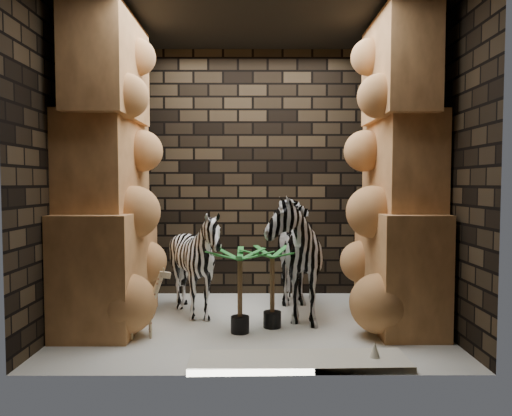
{
  "coord_description": "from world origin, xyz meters",
  "views": [
    {
      "loc": [
        0.02,
        -4.53,
        1.37
      ],
      "look_at": [
        0.04,
        0.15,
        1.13
      ],
      "focal_mm": 32.91,
      "sensor_mm": 36.0,
      "label": 1
    }
  ],
  "objects_px": {
    "zebra_right": "(287,244)",
    "palm_back": "(240,291)",
    "surfboard": "(299,361)",
    "zebra_left": "(196,269)",
    "giraffe_toy": "(141,303)",
    "palm_front": "(272,287)"
  },
  "relations": [
    {
      "from": "zebra_right",
      "to": "surfboard",
      "type": "xyz_separation_m",
      "value": [
        -0.0,
        -1.35,
        -0.72
      ]
    },
    {
      "from": "zebra_right",
      "to": "palm_back",
      "type": "xyz_separation_m",
      "value": [
        -0.47,
        -0.59,
        -0.36
      ]
    },
    {
      "from": "zebra_right",
      "to": "palm_back",
      "type": "bearing_deg",
      "value": -135.49
    },
    {
      "from": "palm_back",
      "to": "surfboard",
      "type": "xyz_separation_m",
      "value": [
        0.47,
        -0.77,
        -0.36
      ]
    },
    {
      "from": "zebra_right",
      "to": "giraffe_toy",
      "type": "bearing_deg",
      "value": -157.83
    },
    {
      "from": "giraffe_toy",
      "to": "surfboard",
      "type": "xyz_separation_m",
      "value": [
        1.34,
        -0.61,
        -0.29
      ]
    },
    {
      "from": "zebra_left",
      "to": "palm_front",
      "type": "bearing_deg",
      "value": -8.42
    },
    {
      "from": "zebra_left",
      "to": "giraffe_toy",
      "type": "relative_size",
      "value": 1.74
    },
    {
      "from": "zebra_right",
      "to": "palm_front",
      "type": "bearing_deg",
      "value": -118.29
    },
    {
      "from": "zebra_left",
      "to": "zebra_right",
      "type": "bearing_deg",
      "value": 20.89
    },
    {
      "from": "surfboard",
      "to": "zebra_right",
      "type": "bearing_deg",
      "value": 88.37
    },
    {
      "from": "zebra_left",
      "to": "palm_back",
      "type": "height_order",
      "value": "zebra_left"
    },
    {
      "from": "palm_back",
      "to": "surfboard",
      "type": "bearing_deg",
      "value": -58.46
    },
    {
      "from": "zebra_left",
      "to": "giraffe_toy",
      "type": "xyz_separation_m",
      "value": [
        -0.41,
        -0.66,
        -0.18
      ]
    },
    {
      "from": "palm_back",
      "to": "surfboard",
      "type": "relative_size",
      "value": 0.47
    },
    {
      "from": "zebra_right",
      "to": "palm_front",
      "type": "height_order",
      "value": "zebra_right"
    },
    {
      "from": "zebra_right",
      "to": "giraffe_toy",
      "type": "relative_size",
      "value": 2.36
    },
    {
      "from": "zebra_left",
      "to": "palm_back",
      "type": "distance_m",
      "value": 0.69
    },
    {
      "from": "palm_front",
      "to": "palm_back",
      "type": "xyz_separation_m",
      "value": [
        -0.3,
        -0.16,
        0.0
      ]
    },
    {
      "from": "giraffe_toy",
      "to": "surfboard",
      "type": "height_order",
      "value": "giraffe_toy"
    },
    {
      "from": "palm_back",
      "to": "zebra_left",
      "type": "bearing_deg",
      "value": 132.84
    },
    {
      "from": "zebra_left",
      "to": "giraffe_toy",
      "type": "height_order",
      "value": "zebra_left"
    }
  ]
}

